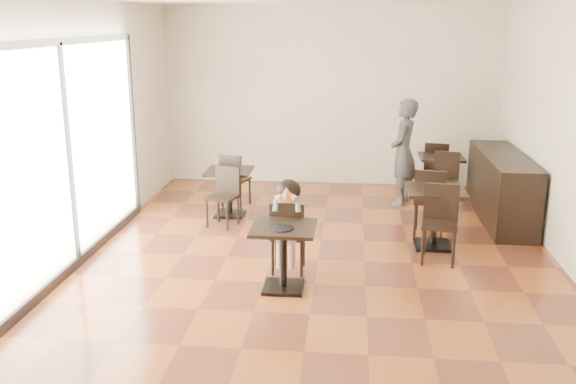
# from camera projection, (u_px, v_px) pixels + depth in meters

# --- Properties ---
(floor) EXTENTS (6.00, 8.00, 0.01)m
(floor) POSITION_uv_depth(u_px,v_px,m) (318.00, 260.00, 8.13)
(floor) COLOR brown
(floor) RESTS_ON ground
(wall_back) EXTENTS (6.00, 0.01, 3.20)m
(wall_back) POSITION_uv_depth(u_px,v_px,m) (331.00, 97.00, 11.55)
(wall_back) COLOR silver
(wall_back) RESTS_ON floor
(wall_front) EXTENTS (6.00, 0.01, 3.20)m
(wall_front) POSITION_uv_depth(u_px,v_px,m) (285.00, 250.00, 3.87)
(wall_front) COLOR silver
(wall_front) RESTS_ON floor
(wall_left) EXTENTS (0.01, 8.00, 3.20)m
(wall_left) POSITION_uv_depth(u_px,v_px,m) (80.00, 131.00, 8.00)
(wall_left) COLOR silver
(wall_left) RESTS_ON floor
(storefront_window) EXTENTS (0.04, 4.50, 2.60)m
(storefront_window) POSITION_uv_depth(u_px,v_px,m) (66.00, 155.00, 7.57)
(storefront_window) COLOR white
(storefront_window) RESTS_ON floor
(child_table) EXTENTS (0.70, 0.70, 0.74)m
(child_table) POSITION_uv_depth(u_px,v_px,m) (284.00, 258.00, 7.16)
(child_table) COLOR black
(child_table) RESTS_ON floor
(child_chair) EXTENTS (0.40, 0.40, 0.89)m
(child_chair) POSITION_uv_depth(u_px,v_px,m) (288.00, 235.00, 7.67)
(child_chair) COLOR black
(child_chair) RESTS_ON floor
(child) EXTENTS (0.40, 0.56, 1.13)m
(child) POSITION_uv_depth(u_px,v_px,m) (288.00, 226.00, 7.64)
(child) COLOR gray
(child) RESTS_ON child_chair
(plate) EXTENTS (0.25, 0.25, 0.02)m
(plate) POSITION_uv_depth(u_px,v_px,m) (282.00, 228.00, 6.96)
(plate) COLOR black
(plate) RESTS_ON child_table
(pizza_slice) EXTENTS (0.26, 0.20, 0.06)m
(pizza_slice) POSITION_uv_depth(u_px,v_px,m) (287.00, 197.00, 7.35)
(pizza_slice) COLOR tan
(pizza_slice) RESTS_ON child
(adult_patron) EXTENTS (0.54, 0.70, 1.72)m
(adult_patron) POSITION_uv_depth(u_px,v_px,m) (403.00, 152.00, 10.39)
(adult_patron) COLOR #3D3D42
(adult_patron) RESTS_ON floor
(cafe_table_mid) EXTENTS (0.86, 0.86, 0.80)m
(cafe_table_mid) POSITION_uv_depth(u_px,v_px,m) (434.00, 218.00, 8.50)
(cafe_table_mid) COLOR black
(cafe_table_mid) RESTS_ON floor
(cafe_table_left) EXTENTS (0.86, 0.86, 0.72)m
(cafe_table_left) POSITION_uv_depth(u_px,v_px,m) (230.00, 193.00, 9.88)
(cafe_table_left) COLOR black
(cafe_table_left) RESTS_ON floor
(cafe_table_back) EXTENTS (0.85, 0.85, 0.75)m
(cafe_table_back) POSITION_uv_depth(u_px,v_px,m) (440.00, 178.00, 10.74)
(cafe_table_back) COLOR black
(cafe_table_back) RESTS_ON floor
(chair_mid_a) EXTENTS (0.49, 0.49, 0.96)m
(chair_mid_a) POSITION_uv_depth(u_px,v_px,m) (430.00, 201.00, 9.01)
(chair_mid_a) COLOR black
(chair_mid_a) RESTS_ON floor
(chair_mid_b) EXTENTS (0.49, 0.49, 0.96)m
(chair_mid_b) POSITION_uv_depth(u_px,v_px,m) (440.00, 225.00, 7.95)
(chair_mid_b) COLOR black
(chair_mid_b) RESTS_ON floor
(chair_left_a) EXTENTS (0.49, 0.49, 0.87)m
(chair_left_a) POSITION_uv_depth(u_px,v_px,m) (236.00, 179.00, 10.39)
(chair_left_a) COLOR black
(chair_left_a) RESTS_ON floor
(chair_left_b) EXTENTS (0.49, 0.49, 0.87)m
(chair_left_b) POSITION_uv_depth(u_px,v_px,m) (222.00, 198.00, 9.34)
(chair_left_b) COLOR black
(chair_left_b) RESTS_ON floor
(chair_back_a) EXTENTS (0.49, 0.49, 0.90)m
(chair_back_a) POSITION_uv_depth(u_px,v_px,m) (437.00, 167.00, 11.19)
(chair_back_a) COLOR black
(chair_back_a) RESTS_ON floor
(chair_back_b) EXTENTS (0.49, 0.49, 0.90)m
(chair_back_b) POSITION_uv_depth(u_px,v_px,m) (445.00, 182.00, 10.19)
(chair_back_b) COLOR black
(chair_back_b) RESTS_ON floor
(service_counter) EXTENTS (0.60, 2.40, 1.00)m
(service_counter) POSITION_uv_depth(u_px,v_px,m) (501.00, 187.00, 9.66)
(service_counter) COLOR black
(service_counter) RESTS_ON floor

